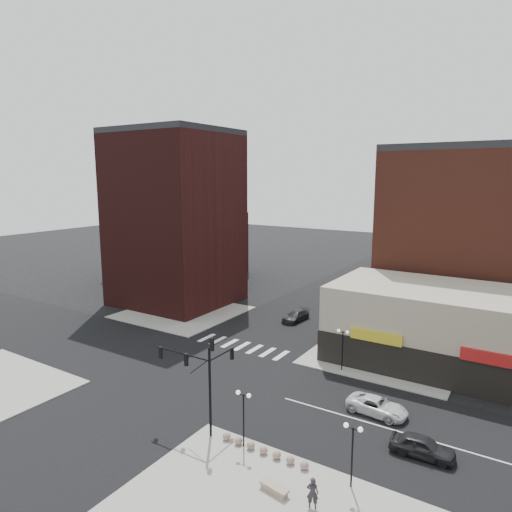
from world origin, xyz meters
The scene contains 19 objects.
ground centered at (0.00, 0.00, 0.00)m, with size 240.00×240.00×0.00m, color black.
road_ew centered at (0.00, 0.00, 0.01)m, with size 200.00×14.00×0.02m, color black.
road_ns centered at (0.00, 0.00, 0.01)m, with size 14.00×200.00×0.02m, color black.
sidewalk_nw centered at (-14.50, 14.50, 0.06)m, with size 15.00×15.00×0.12m, color gray.
sidewalk_ne centered at (14.50, 14.50, 0.06)m, with size 15.00×15.00×0.12m, color gray.
building_nw centered at (-19.00, 18.50, 12.50)m, with size 16.00×15.00×25.00m, color #361211.
building_nw_low centered at (-32.00, 34.00, 6.00)m, with size 20.00×18.00×12.00m, color #361211.
building_ne_midrise centered at (19.00, 29.50, 11.00)m, with size 18.00×15.00×22.00m, color maroon.
building_ne_row centered at (21.00, 15.00, 3.30)m, with size 24.20×12.20×8.00m.
traffic_signal centered at (7.24, -7.83, 4.96)m, with size 5.59×3.09×7.77m.
street_lamp_se_a centered at (11.00, -8.00, 3.29)m, with size 1.22×0.32×4.16m.
street_lamp_se_b centered at (19.00, -8.00, 3.29)m, with size 1.22×0.32×4.16m.
street_lamp_ne centered at (12.00, 8.00, 3.29)m, with size 1.22×0.32×4.16m.
bollard_row centered at (12.65, -8.00, 0.41)m, with size 6.88×0.58×0.58m.
white_suv centered at (17.55, 1.71, 0.68)m, with size 2.25×4.88×1.36m, color silver.
dark_sedan_east centered at (21.96, -2.22, 0.74)m, with size 1.75×4.35×1.48m, color black.
dark_sedan_north centered at (0.81, 19.69, 0.70)m, with size 1.95×4.81×1.39m, color black.
pedestrian centered at (17.75, -10.92, 1.07)m, with size 0.70×0.46×1.91m, color #29262B.
stone_bench centered at (15.23, -10.98, 0.36)m, with size 2.03×0.90×0.46m.
Camera 1 is at (27.56, -32.56, 19.11)m, focal length 32.00 mm.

